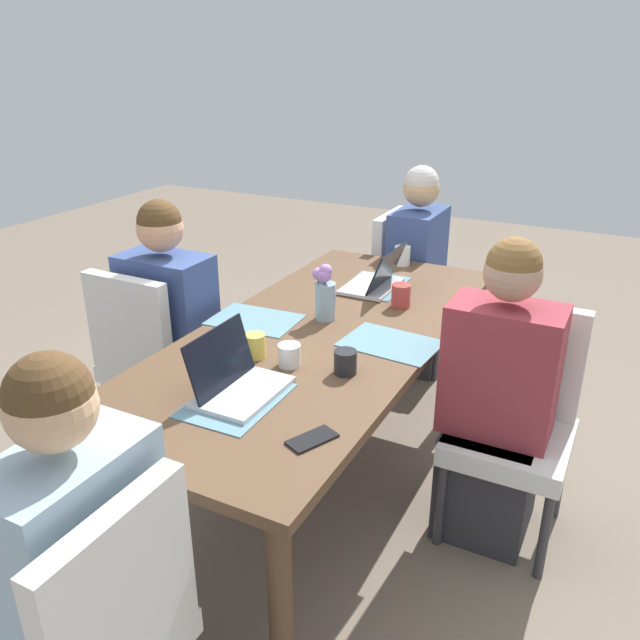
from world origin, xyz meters
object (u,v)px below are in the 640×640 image
at_px(coffee_mug_far_left, 255,346).
at_px(person_head_right_right_near, 87,598).
at_px(chair_head_right_right_near, 93,636).
at_px(flower_vase, 325,290).
at_px(chair_far_left_near, 515,412).
at_px(coffee_mug_near_left, 401,296).
at_px(coffee_mug_near_right, 345,362).
at_px(coffee_mug_centre_right, 289,355).
at_px(person_far_left_near, 496,411).
at_px(laptop_head_left_left_far, 376,281).
at_px(coffee_mug_centre_left, 402,256).
at_px(chair_head_left_left_far, 407,282).
at_px(person_near_left_mid, 172,344).
at_px(dining_table, 320,348).
at_px(laptop_head_right_right_near, 236,381).
at_px(phone_black, 312,439).
at_px(person_head_left_left_far, 415,282).
at_px(chair_near_left_mid, 151,354).

bearing_deg(coffee_mug_far_left, person_head_right_right_near, 7.57).
relative_size(chair_head_right_right_near, person_head_right_right_near, 0.75).
bearing_deg(coffee_mug_far_left, flower_vase, 171.59).
relative_size(chair_far_left_near, coffee_mug_near_left, 8.76).
height_order(coffee_mug_near_right, coffee_mug_centre_right, coffee_mug_near_right).
bearing_deg(person_head_right_right_near, person_far_left_near, 152.90).
xyz_separation_m(laptop_head_left_left_far, coffee_mug_centre_right, (0.88, 0.03, -0.00)).
xyz_separation_m(person_head_right_right_near, coffee_mug_centre_left, (-2.27, -0.04, 0.25)).
bearing_deg(chair_head_left_left_far, person_near_left_mid, -24.80).
relative_size(person_far_left_near, laptop_head_left_left_far, 3.73).
bearing_deg(dining_table, laptop_head_left_left_far, 178.99).
xyz_separation_m(person_far_left_near, coffee_mug_centre_left, (-0.92, -0.73, 0.25)).
bearing_deg(coffee_mug_near_left, chair_far_left_near, 64.24).
relative_size(person_head_right_right_near, laptop_head_right_right_near, 3.73).
bearing_deg(dining_table, flower_vase, -161.46).
height_order(person_near_left_mid, coffee_mug_centre_right, person_near_left_mid).
height_order(person_head_right_right_near, coffee_mug_far_left, person_head_right_right_near).
relative_size(laptop_head_left_left_far, laptop_head_right_right_near, 1.00).
relative_size(chair_far_left_near, laptop_head_right_right_near, 2.81).
relative_size(person_far_left_near, coffee_mug_centre_right, 14.50).
bearing_deg(coffee_mug_near_right, chair_far_left_near, 126.67).
distance_m(coffee_mug_near_left, phone_black, 1.11).
distance_m(laptop_head_right_right_near, coffee_mug_centre_left, 1.54).
bearing_deg(dining_table, laptop_head_right_right_near, -1.54).
bearing_deg(laptop_head_right_right_near, coffee_mug_centre_left, 179.84).
relative_size(coffee_mug_centre_left, coffee_mug_centre_right, 1.21).
relative_size(dining_table, coffee_mug_near_left, 20.46).
bearing_deg(phone_black, person_head_left_left_far, 35.06).
xyz_separation_m(chair_near_left_mid, coffee_mug_centre_left, (-1.09, 0.79, 0.28)).
height_order(chair_near_left_mid, person_near_left_mid, person_near_left_mid).
bearing_deg(laptop_head_left_left_far, chair_head_right_right_near, 2.67).
height_order(person_head_right_right_near, coffee_mug_near_right, person_head_right_right_near).
relative_size(chair_far_left_near, coffee_mug_centre_left, 9.03).
bearing_deg(chair_head_right_right_near, laptop_head_left_left_far, -177.33).
xyz_separation_m(coffee_mug_centre_left, phone_black, (1.67, 0.35, -0.05)).
bearing_deg(laptop_head_left_left_far, coffee_mug_centre_right, 1.96).
bearing_deg(person_head_left_left_far, coffee_mug_centre_right, 2.54).
height_order(coffee_mug_centre_left, coffee_mug_centre_right, coffee_mug_centre_left).
distance_m(chair_far_left_near, person_head_left_left_far, 1.40).
relative_size(person_near_left_mid, coffee_mug_far_left, 13.29).
height_order(person_near_left_mid, chair_head_right_right_near, person_near_left_mid).
height_order(chair_far_left_near, flower_vase, flower_vase).
height_order(chair_far_left_near, coffee_mug_far_left, chair_far_left_near).
distance_m(chair_near_left_mid, coffee_mug_centre_left, 1.37).
height_order(person_head_left_left_far, laptop_head_left_left_far, person_head_left_left_far).
relative_size(person_near_left_mid, person_head_right_right_near, 1.00).
bearing_deg(person_head_left_left_far, coffee_mug_centre_left, 3.63).
xyz_separation_m(laptop_head_left_left_far, laptop_head_right_right_near, (1.13, -0.03, 0.00)).
bearing_deg(coffee_mug_centre_left, chair_head_left_left_far, -165.54).
distance_m(chair_head_right_right_near, coffee_mug_centre_right, 1.08).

